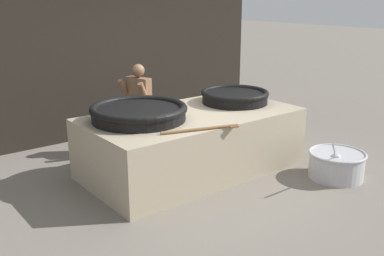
% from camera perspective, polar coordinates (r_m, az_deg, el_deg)
% --- Properties ---
extents(ground_plane, '(60.00, 60.00, 0.00)m').
position_cam_1_polar(ground_plane, '(6.95, 0.00, -5.36)').
color(ground_plane, slate).
extents(back_wall, '(6.75, 0.24, 4.05)m').
position_cam_1_polar(back_wall, '(8.67, -10.94, 12.53)').
color(back_wall, black).
rests_on(back_wall, ground_plane).
extents(hearth_platform, '(3.20, 1.71, 0.90)m').
position_cam_1_polar(hearth_platform, '(6.80, 0.00, -1.82)').
color(hearth_platform, tan).
rests_on(hearth_platform, ground_plane).
extents(giant_wok_near, '(1.37, 1.37, 0.22)m').
position_cam_1_polar(giant_wok_near, '(6.33, -6.77, 2.03)').
color(giant_wok_near, black).
rests_on(giant_wok_near, hearth_platform).
extents(giant_wok_far, '(1.10, 1.10, 0.21)m').
position_cam_1_polar(giant_wok_far, '(7.34, 5.45, 4.05)').
color(giant_wok_far, black).
rests_on(giant_wok_far, hearth_platform).
extents(stirring_paddle, '(1.05, 0.39, 0.04)m').
position_cam_1_polar(stirring_paddle, '(5.84, 1.59, -0.10)').
color(stirring_paddle, brown).
rests_on(stirring_paddle, hearth_platform).
extents(cook, '(0.43, 0.60, 1.51)m').
position_cam_1_polar(cook, '(7.55, -6.74, 2.84)').
color(cook, brown).
rests_on(cook, ground_plane).
extents(prep_bowl_vegetables, '(1.01, 0.83, 0.73)m').
position_cam_1_polar(prep_bowl_vegetables, '(6.93, 17.88, -4.32)').
color(prep_bowl_vegetables, '#B7B7BC').
rests_on(prep_bowl_vegetables, ground_plane).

